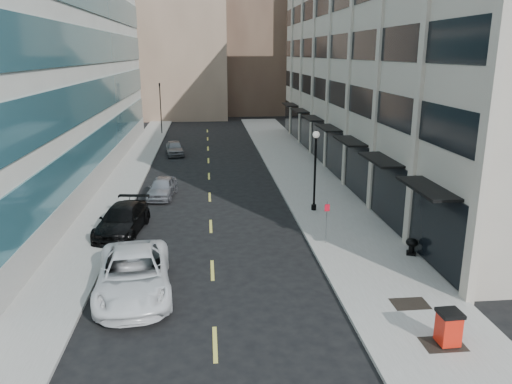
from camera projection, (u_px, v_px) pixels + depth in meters
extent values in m
plane|color=black|center=(216.00, 381.00, 15.04)|extent=(160.00, 160.00, 0.00)
cube|color=gray|center=(317.00, 193.00, 34.89)|extent=(5.00, 80.00, 0.15)
cube|color=gray|center=(113.00, 199.00, 33.56)|extent=(3.00, 80.00, 0.15)
cube|color=#B3AA98|center=(418.00, 60.00, 40.10)|extent=(14.00, 46.00, 18.00)
cube|color=black|center=(329.00, 147.00, 41.32)|extent=(0.18, 46.00, 3.60)
cube|color=black|center=(332.00, 92.00, 40.11)|extent=(0.12, 46.00, 1.80)
cube|color=black|center=(334.00, 47.00, 39.16)|extent=(0.12, 46.00, 1.80)
cube|color=#B3AA98|center=(495.00, 69.00, 17.39)|extent=(0.35, 0.60, 18.00)
cube|color=#B3AA98|center=(423.00, 65.00, 23.14)|extent=(0.35, 0.60, 18.00)
cube|color=#B3AA98|center=(379.00, 63.00, 28.89)|extent=(0.35, 0.60, 18.00)
cube|color=#B3AA98|center=(350.00, 61.00, 34.64)|extent=(0.35, 0.60, 18.00)
cube|color=#B3AA98|center=(330.00, 60.00, 40.39)|extent=(0.35, 0.60, 18.00)
cube|color=#B3AA98|center=(314.00, 59.00, 46.14)|extent=(0.35, 0.60, 18.00)
cube|color=#B3AA98|center=(302.00, 58.00, 51.89)|extent=(0.35, 0.60, 18.00)
cube|color=#B3AA98|center=(292.00, 58.00, 57.64)|extent=(0.35, 0.60, 18.00)
cube|color=black|center=(427.00, 188.00, 21.58)|extent=(1.30, 4.00, 0.12)
cube|color=black|center=(380.00, 160.00, 27.33)|extent=(1.30, 4.00, 0.12)
cube|color=black|center=(350.00, 141.00, 33.08)|extent=(1.30, 4.00, 0.12)
cube|color=black|center=(328.00, 128.00, 38.83)|extent=(1.30, 4.00, 0.12)
cube|color=black|center=(312.00, 118.00, 44.58)|extent=(1.30, 4.00, 0.12)
cube|color=black|center=(300.00, 111.00, 50.33)|extent=(1.30, 4.00, 0.12)
cube|color=black|center=(290.00, 105.00, 56.08)|extent=(1.30, 4.00, 0.12)
cube|color=gray|center=(109.00, 165.00, 39.90)|extent=(0.20, 46.00, 1.80)
cube|color=#336A77|center=(107.00, 139.00, 39.34)|extent=(0.14, 45.60, 2.40)
cube|color=#336A77|center=(103.00, 94.00, 38.39)|extent=(0.14, 45.60, 2.40)
cube|color=#336A77|center=(99.00, 46.00, 37.45)|extent=(0.14, 45.60, 2.40)
cube|color=#9C7F66|center=(178.00, 22.00, 76.03)|extent=(14.00, 18.00, 28.00)
cube|color=brown|center=(254.00, 5.00, 80.20)|extent=(12.00, 16.00, 34.00)
cube|color=#9C7F66|center=(123.00, 44.00, 85.47)|extent=(12.00, 14.00, 22.00)
cube|color=#B3AA98|center=(322.00, 50.00, 77.29)|extent=(10.00, 14.00, 20.00)
cube|color=black|center=(443.00, 344.00, 16.68)|extent=(1.40, 1.00, 0.01)
cube|color=black|center=(410.00, 304.00, 19.36)|extent=(1.40, 1.00, 0.01)
cube|color=#D8CC4C|center=(215.00, 344.00, 16.95)|extent=(0.15, 2.20, 0.01)
cube|color=#D8CC4C|center=(212.00, 270.00, 22.70)|extent=(0.15, 2.20, 0.01)
cube|color=#D8CC4C|center=(211.00, 226.00, 28.45)|extent=(0.15, 2.20, 0.01)
cube|color=#D8CC4C|center=(210.00, 197.00, 34.20)|extent=(0.15, 2.20, 0.01)
cube|color=#D8CC4C|center=(209.00, 176.00, 39.95)|extent=(0.15, 2.20, 0.01)
cube|color=#D8CC4C|center=(208.00, 161.00, 45.69)|extent=(0.15, 2.20, 0.01)
cube|color=#D8CC4C|center=(208.00, 149.00, 51.44)|extent=(0.15, 2.20, 0.01)
cube|color=#D8CC4C|center=(208.00, 139.00, 57.19)|extent=(0.15, 2.20, 0.01)
cube|color=#D8CC4C|center=(207.00, 131.00, 62.94)|extent=(0.15, 2.20, 0.01)
cylinder|color=black|center=(161.00, 109.00, 59.69)|extent=(0.12, 0.12, 6.00)
imported|color=black|center=(159.00, 84.00, 58.89)|extent=(0.66, 0.66, 1.98)
imported|color=white|center=(134.00, 274.00, 20.24)|extent=(3.53, 6.56, 1.75)
imported|color=black|center=(122.00, 220.00, 27.17)|extent=(2.85, 5.52, 1.53)
imported|color=gray|center=(162.00, 187.00, 33.96)|extent=(2.10, 4.24, 1.39)
imported|color=slate|center=(175.00, 148.00, 48.08)|extent=(2.11, 4.18, 1.37)
cube|color=red|center=(448.00, 328.00, 16.53)|extent=(0.69, 0.69, 1.06)
cube|color=black|center=(450.00, 313.00, 16.38)|extent=(0.77, 0.77, 0.13)
cylinder|color=black|center=(436.00, 336.00, 16.97)|extent=(0.06, 0.23, 0.23)
cylinder|color=black|center=(448.00, 335.00, 17.02)|extent=(0.06, 0.23, 0.23)
cylinder|color=black|center=(314.00, 207.00, 30.89)|extent=(0.30, 0.30, 0.34)
cylinder|color=black|center=(315.00, 173.00, 30.30)|extent=(0.13, 0.13, 4.37)
sphere|color=silver|center=(316.00, 135.00, 29.67)|extent=(0.42, 0.42, 0.42)
cone|color=black|center=(316.00, 131.00, 29.60)|extent=(0.11, 0.11, 0.17)
cylinder|color=slate|center=(326.00, 222.00, 25.27)|extent=(0.04, 0.04, 2.21)
cube|color=#B90C1E|center=(327.00, 208.00, 25.04)|extent=(0.26, 0.05, 0.35)
cube|color=black|center=(411.00, 253.00, 24.10)|extent=(0.58, 0.58, 0.13)
cylinder|color=black|center=(412.00, 248.00, 24.03)|extent=(0.28, 0.28, 0.43)
ellipsoid|color=black|center=(412.00, 242.00, 23.95)|extent=(0.60, 0.60, 0.42)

